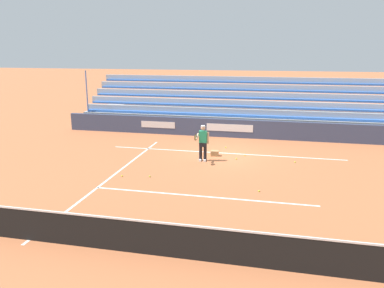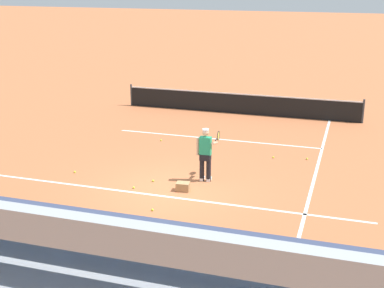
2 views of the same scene
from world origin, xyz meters
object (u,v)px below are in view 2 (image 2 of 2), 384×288
Objects in this scene: tennis_ball_far_right at (273,157)px; tennis_player at (206,154)px; tennis_ball_stray_back at (134,188)px; tennis_net at (240,103)px; tennis_ball_midcourt at (153,181)px; tennis_ball_by_box at (307,159)px; ball_box_cardboard at (183,187)px; tennis_ball_toward_net at (75,172)px; tennis_ball_on_baseline at (161,140)px; tennis_ball_far_left at (152,210)px.

tennis_player is at bearing -121.26° from tennis_ball_far_right.
tennis_ball_stray_back is 0.01× the size of tennis_net.
tennis_ball_midcourt is 5.70m from tennis_ball_by_box.
tennis_player is at bearing 20.90° from tennis_ball_midcourt.
ball_box_cardboard reaches higher than tennis_ball_toward_net.
tennis_ball_toward_net is 8.06m from tennis_ball_by_box.
tennis_ball_far_right is (2.13, 3.81, -0.10)m from ball_box_cardboard.
tennis_player is 8.67m from tennis_net.
tennis_ball_stray_back is (0.92, -4.81, 0.00)m from tennis_ball_on_baseline.
tennis_ball_midcourt is 9.26m from tennis_net.
tennis_ball_by_box is at bearing 50.52° from ball_box_cardboard.
tennis_ball_toward_net is 1.00× the size of tennis_ball_by_box.
tennis_ball_by_box is (3.30, 4.00, -0.10)m from ball_box_cardboard.
ball_box_cardboard is 6.06× the size of tennis_ball_toward_net.
ball_box_cardboard is at bearing -61.88° from tennis_ball_on_baseline.
ball_box_cardboard is at bearing -113.17° from tennis_player.
ball_box_cardboard is 5.18m from tennis_ball_by_box.
tennis_ball_toward_net and tennis_ball_stray_back have the same top height.
tennis_ball_far_right is at bearing 48.61° from tennis_ball_stray_back.
tennis_net is at bearing 113.51° from tennis_ball_far_right.
tennis_ball_midcourt is at bearing -94.55° from tennis_net.
tennis_player is 1.88m from tennis_ball_midcourt.
tennis_net reaches higher than tennis_ball_by_box.
tennis_ball_far_left is 1.00× the size of tennis_ball_far_right.
tennis_ball_by_box is at bearing 46.32° from tennis_player.
tennis_ball_toward_net is 2.49m from tennis_ball_stray_back.
tennis_ball_far_left and tennis_ball_on_baseline have the same top height.
tennis_ball_midcourt is (-0.78, 2.03, 0.00)m from tennis_ball_far_left.
tennis_ball_toward_net is (-4.32, -0.64, -0.86)m from tennis_player.
tennis_ball_on_baseline is 1.00× the size of tennis_ball_stray_back.
tennis_ball_midcourt is 1.00× the size of tennis_ball_toward_net.
tennis_ball_on_baseline is 1.00× the size of tennis_ball_far_right.
tennis_player is at bearing -84.54° from tennis_net.
tennis_player is at bearing -133.68° from tennis_ball_by_box.
tennis_player is 25.98× the size of tennis_ball_toward_net.
tennis_net is (-2.53, 5.81, 0.46)m from tennis_ball_far_right.
tennis_ball_far_left is 6.48m from tennis_ball_on_baseline.
tennis_ball_by_box is (2.87, 3.00, -0.86)m from tennis_player.
tennis_ball_on_baseline is (-2.41, 4.51, -0.10)m from ball_box_cardboard.
tennis_ball_on_baseline is at bearing 70.33° from tennis_ball_toward_net.
tennis_ball_far_left and tennis_ball_far_right have the same top height.
tennis_player reaches higher than tennis_ball_midcourt.
tennis_ball_far_left is 0.01× the size of tennis_net.
tennis_ball_far_right is (3.26, 3.40, 0.00)m from tennis_ball_midcourt.
tennis_ball_far_right is 0.01× the size of tennis_net.
tennis_ball_far_left and tennis_ball_toward_net have the same top height.
tennis_ball_far_right is at bearing -8.77° from tennis_ball_on_baseline.
tennis_ball_midcourt is 0.01× the size of tennis_net.
tennis_player is at bearing -51.08° from tennis_ball_on_baseline.
tennis_ball_toward_net is (-2.76, -0.04, 0.00)m from tennis_ball_midcourt.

